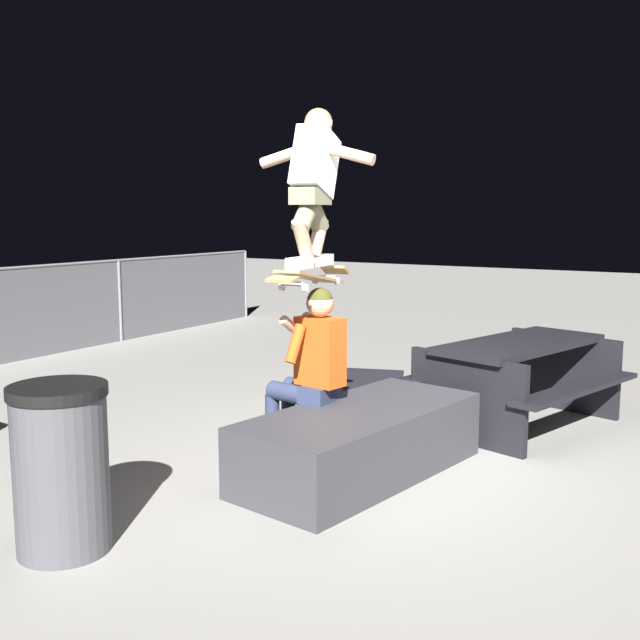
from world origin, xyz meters
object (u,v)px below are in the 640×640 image
Objects in this scene: trash_bin at (61,468)px; skateboard at (311,277)px; skater_airborne at (314,180)px; kicker_ramp at (362,398)px; picnic_table_back at (519,369)px; ledge_box_main at (360,442)px; person_sitting_on_ledge at (309,366)px.

skateboard is at bearing -12.13° from trash_bin.
skater_airborne is at bearing -11.59° from trash_bin.
kicker_ramp is 1.58m from picnic_table_back.
kicker_ramp is 1.22× the size of trash_bin.
skateboard is 0.91× the size of kicker_ramp.
person_sitting_on_ledge is at bearing 82.38° from ledge_box_main.
trash_bin is at bearing 168.41° from skater_airborne.
skateboard reaches higher than trash_bin.
skater_airborne is 2.70m from kicker_ramp.
person_sitting_on_ledge is 0.66× the size of picnic_table_back.
ledge_box_main is 1.22m from skateboard.
picnic_table_back is (1.77, -1.05, -0.23)m from person_sitting_on_ledge.
skateboard reaches higher than ledge_box_main.
kicker_ramp is (1.77, 0.93, -0.18)m from ledge_box_main.
ledge_box_main is 1.72× the size of skater_airborne.
skateboard is at bearing -163.67° from kicker_ramp.
picnic_table_back is (0.06, -1.51, 0.44)m from kicker_ramp.
ledge_box_main is 2.01m from kicker_ramp.
skateboard is at bearing 151.51° from picnic_table_back.
person_sitting_on_ledge is 1.17× the size of skater_airborne.
picnic_table_back is (1.83, -0.58, 0.26)m from ledge_box_main.
trash_bin is (-1.97, 0.36, -0.26)m from person_sitting_on_ledge.
trash_bin is (-1.96, 0.40, -1.61)m from skater_airborne.
kicker_ramp is (1.71, 0.51, -2.02)m from skater_airborne.
ledge_box_main is 2.07× the size of trash_bin.
kicker_ramp is (1.71, 0.46, -0.67)m from person_sitting_on_ledge.
skater_airborne is 0.56× the size of picnic_table_back.
person_sitting_on_ledge is (0.06, 0.47, 0.49)m from ledge_box_main.
skater_airborne reaches higher than ledge_box_main.
skater_airborne is at bearing -96.89° from person_sitting_on_ledge.
picnic_table_back is at bearing -20.58° from trash_bin.
ledge_box_main is at bearing 162.45° from picnic_table_back.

